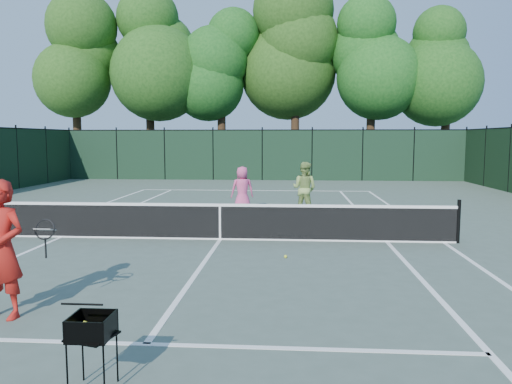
# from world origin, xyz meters

# --- Properties ---
(ground) EXTENTS (90.00, 90.00, 0.00)m
(ground) POSITION_xyz_m (0.00, 0.00, 0.00)
(ground) COLOR #49584C
(ground) RESTS_ON ground
(sideline_doubles_left) EXTENTS (0.10, 23.77, 0.01)m
(sideline_doubles_left) POSITION_xyz_m (-5.49, 0.00, 0.00)
(sideline_doubles_left) COLOR white
(sideline_doubles_left) RESTS_ON ground
(sideline_doubles_right) EXTENTS (0.10, 23.77, 0.01)m
(sideline_doubles_right) POSITION_xyz_m (5.49, 0.00, 0.00)
(sideline_doubles_right) COLOR white
(sideline_doubles_right) RESTS_ON ground
(sideline_singles_left) EXTENTS (0.10, 23.77, 0.01)m
(sideline_singles_left) POSITION_xyz_m (-4.12, 0.00, 0.00)
(sideline_singles_left) COLOR white
(sideline_singles_left) RESTS_ON ground
(sideline_singles_right) EXTENTS (0.10, 23.77, 0.01)m
(sideline_singles_right) POSITION_xyz_m (4.12, 0.00, 0.00)
(sideline_singles_right) COLOR white
(sideline_singles_right) RESTS_ON ground
(baseline_far) EXTENTS (10.97, 0.10, 0.01)m
(baseline_far) POSITION_xyz_m (0.00, 11.88, 0.00)
(baseline_far) COLOR white
(baseline_far) RESTS_ON ground
(service_line_near) EXTENTS (8.23, 0.10, 0.01)m
(service_line_near) POSITION_xyz_m (0.00, -6.40, 0.00)
(service_line_near) COLOR white
(service_line_near) RESTS_ON ground
(service_line_far) EXTENTS (8.23, 0.10, 0.01)m
(service_line_far) POSITION_xyz_m (0.00, 6.40, 0.00)
(service_line_far) COLOR white
(service_line_far) RESTS_ON ground
(center_service_line) EXTENTS (0.10, 12.80, 0.01)m
(center_service_line) POSITION_xyz_m (0.00, 0.00, 0.00)
(center_service_line) COLOR white
(center_service_line) RESTS_ON ground
(tennis_net) EXTENTS (11.69, 0.09, 1.06)m
(tennis_net) POSITION_xyz_m (0.00, 0.00, 0.48)
(tennis_net) COLOR black
(tennis_net) RESTS_ON ground
(fence_far) EXTENTS (24.00, 0.05, 3.00)m
(fence_far) POSITION_xyz_m (0.00, 18.00, 1.50)
(fence_far) COLOR black
(fence_far) RESTS_ON ground
(tree_0) EXTENTS (6.40, 6.40, 13.14)m
(tree_0) POSITION_xyz_m (-13.00, 21.50, 8.16)
(tree_0) COLOR black
(tree_0) RESTS_ON ground
(tree_1) EXTENTS (6.80, 6.80, 13.98)m
(tree_1) POSITION_xyz_m (-8.00, 22.00, 8.69)
(tree_1) COLOR black
(tree_1) RESTS_ON ground
(tree_2) EXTENTS (6.00, 6.00, 12.40)m
(tree_2) POSITION_xyz_m (-3.00, 21.80, 7.73)
(tree_2) COLOR black
(tree_2) RESTS_ON ground
(tree_3) EXTENTS (7.00, 7.00, 14.45)m
(tree_3) POSITION_xyz_m (2.00, 22.30, 9.01)
(tree_3) COLOR black
(tree_3) RESTS_ON ground
(tree_4) EXTENTS (6.20, 6.20, 12.97)m
(tree_4) POSITION_xyz_m (7.00, 21.60, 8.14)
(tree_4) COLOR black
(tree_4) RESTS_ON ground
(tree_5) EXTENTS (5.80, 5.80, 12.23)m
(tree_5) POSITION_xyz_m (12.00, 22.10, 7.71)
(tree_5) COLOR black
(tree_5) RESTS_ON ground
(coach) EXTENTS (1.05, 0.61, 1.96)m
(coach) POSITION_xyz_m (-2.27, -5.62, 0.98)
(coach) COLOR #AD1A13
(coach) RESTS_ON ground
(player_pink) EXTENTS (0.87, 0.67, 1.58)m
(player_pink) POSITION_xyz_m (0.10, 4.65, 0.79)
(player_pink) COLOR #D14981
(player_pink) RESTS_ON ground
(player_green) EXTENTS (1.06, 0.98, 1.76)m
(player_green) POSITION_xyz_m (2.20, 4.27, 0.88)
(player_green) COLOR #91B058
(player_green) RESTS_ON ground
(ball_hopper) EXTENTS (0.50, 0.50, 0.78)m
(ball_hopper) POSITION_xyz_m (-0.21, -7.53, 0.65)
(ball_hopper) COLOR black
(ball_hopper) RESTS_ON ground
(loose_ball_midcourt) EXTENTS (0.07, 0.07, 0.07)m
(loose_ball_midcourt) POSITION_xyz_m (1.66, -1.82, 0.03)
(loose_ball_midcourt) COLOR yellow
(loose_ball_midcourt) RESTS_ON ground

